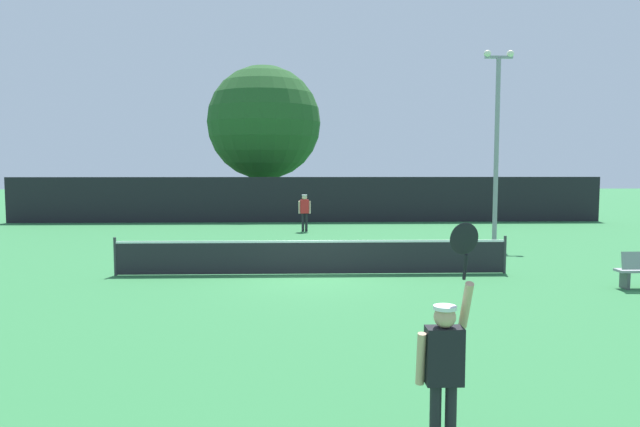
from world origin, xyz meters
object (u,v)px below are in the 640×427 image
large_tree (264,123)px  player_receiving (305,209)px  tennis_ball (254,264)px  parked_car_near (186,201)px  player_serving (445,358)px  light_pole (497,133)px

large_tree → player_receiving: bearing=-75.8°
tennis_ball → parked_car_near: (-5.90, 19.33, 0.74)m
player_receiving → large_tree: size_ratio=0.19×
player_serving → parked_car_near: (-8.86, 31.24, -0.30)m
light_pole → parked_car_near: size_ratio=1.78×
tennis_ball → parked_car_near: 20.23m
player_serving → player_receiving: player_serving is taller
tennis_ball → large_tree: (-0.86, 18.73, 5.69)m
player_receiving → large_tree: bearing=-75.8°
player_receiving → large_tree: (-2.48, 9.81, 4.66)m
tennis_ball → light_pole: 11.25m
tennis_ball → large_tree: size_ratio=0.01×
player_serving → tennis_ball: size_ratio=36.23×
player_serving → parked_car_near: 32.47m
light_pole → large_tree: size_ratio=0.81×
player_serving → parked_car_near: player_serving is taller
large_tree → parked_car_near: size_ratio=2.19×
large_tree → parked_car_near: 7.09m
tennis_ball → parked_car_near: bearing=107.0°
large_tree → tennis_ball: bearing=-87.4°
tennis_ball → player_receiving: bearing=79.7°
player_serving → light_pole: (6.21, 16.82, 3.25)m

